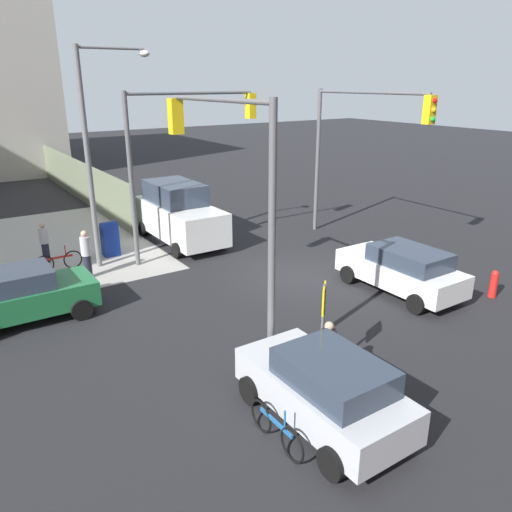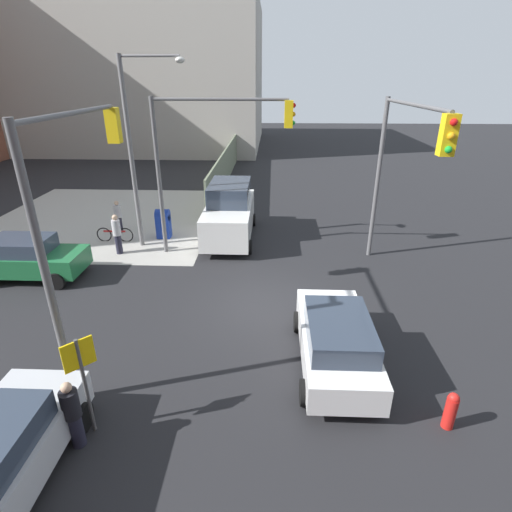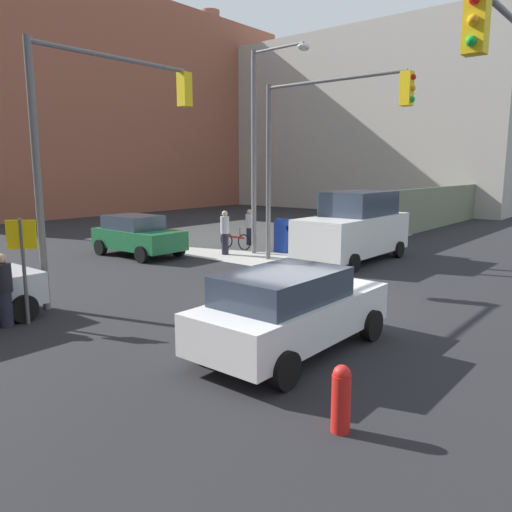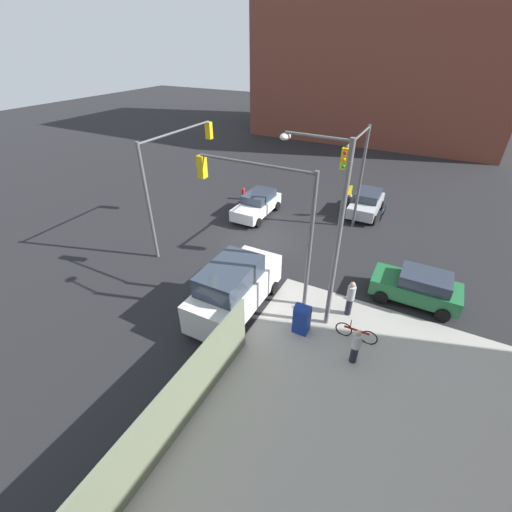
% 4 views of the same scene
% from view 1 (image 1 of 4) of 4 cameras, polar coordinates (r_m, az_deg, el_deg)
% --- Properties ---
extents(ground_plane, '(120.00, 120.00, 0.00)m').
position_cam_1_polar(ground_plane, '(18.47, 5.01, -2.35)').
color(ground_plane, black).
extents(construction_fence, '(21.34, 0.12, 2.40)m').
position_cam_1_polar(construction_fence, '(33.37, -20.22, 8.51)').
color(construction_fence, slate).
rests_on(construction_fence, ground).
extents(traffic_signal_nw_corner, '(5.19, 0.36, 6.50)m').
position_cam_1_polar(traffic_signal_nw_corner, '(12.70, -3.33, 9.37)').
color(traffic_signal_nw_corner, '#59595B').
rests_on(traffic_signal_nw_corner, ground).
extents(traffic_signal_se_corner, '(6.30, 0.36, 6.50)m').
position_cam_1_polar(traffic_signal_se_corner, '(21.82, 11.45, 13.39)').
color(traffic_signal_se_corner, '#59595B').
rests_on(traffic_signal_se_corner, ground).
extents(traffic_signal_ne_corner, '(0.36, 5.66, 6.50)m').
position_cam_1_polar(traffic_signal_ne_corner, '(19.86, -8.39, 12.90)').
color(traffic_signal_ne_corner, '#59595B').
rests_on(traffic_signal_ne_corner, ground).
extents(street_lamp_corner, '(0.56, 2.68, 8.00)m').
position_cam_1_polar(street_lamp_corner, '(19.40, -17.76, 12.23)').
color(street_lamp_corner, slate).
rests_on(street_lamp_corner, ground).
extents(warning_sign_two_way, '(0.48, 0.48, 2.40)m').
position_cam_1_polar(warning_sign_two_way, '(11.88, 7.68, -6.63)').
color(warning_sign_two_way, '#4C4C4C').
rests_on(warning_sign_two_way, ground).
extents(mailbox_blue, '(0.56, 0.64, 1.43)m').
position_cam_1_polar(mailbox_blue, '(21.26, -16.37, 2.03)').
color(mailbox_blue, navy).
rests_on(mailbox_blue, ground).
extents(fire_hydrant, '(0.26, 0.26, 0.94)m').
position_cam_1_polar(fire_hydrant, '(18.31, 25.53, -2.84)').
color(fire_hydrant, red).
rests_on(fire_hydrant, ground).
extents(hatchback_green, '(2.02, 3.92, 1.62)m').
position_cam_1_polar(hatchback_green, '(16.35, -25.11, -3.99)').
color(hatchback_green, '#1E6638').
rests_on(hatchback_green, ground).
extents(sedan_white, '(4.40, 2.02, 1.62)m').
position_cam_1_polar(sedan_white, '(17.47, 16.33, -1.42)').
color(sedan_white, white).
rests_on(sedan_white, ground).
extents(coupe_silver, '(3.98, 2.02, 1.62)m').
position_cam_1_polar(coupe_silver, '(10.71, 7.85, -14.72)').
color(coupe_silver, '#B7BABF').
rests_on(coupe_silver, ground).
extents(van_white_delivery, '(5.40, 2.32, 2.62)m').
position_cam_1_polar(van_white_delivery, '(22.34, -8.80, 4.80)').
color(van_white_delivery, white).
rests_on(van_white_delivery, ground).
extents(pedestrian_crossing, '(0.36, 0.36, 1.64)m').
position_cam_1_polar(pedestrian_crossing, '(21.27, -23.02, 1.51)').
color(pedestrian_crossing, '#B2B2B7').
rests_on(pedestrian_crossing, ground).
extents(pedestrian_waiting, '(0.36, 0.36, 1.80)m').
position_cam_1_polar(pedestrian_waiting, '(18.99, -18.82, 0.28)').
color(pedestrian_waiting, '#B2B2B7').
rests_on(pedestrian_waiting, ground).
extents(pedestrian_walking_north, '(0.36, 0.36, 1.66)m').
position_cam_1_polar(pedestrian_walking_north, '(11.89, 8.21, -10.89)').
color(pedestrian_walking_north, black).
rests_on(pedestrian_walking_north, ground).
extents(bicycle_leaning_on_fence, '(0.05, 1.75, 0.97)m').
position_cam_1_polar(bicycle_leaning_on_fence, '(20.33, -21.60, -0.59)').
color(bicycle_leaning_on_fence, black).
rests_on(bicycle_leaning_on_fence, ground).
extents(bicycle_at_crosswalk, '(1.75, 0.05, 0.97)m').
position_cam_1_polar(bicycle_at_crosswalk, '(10.38, 2.30, -19.20)').
color(bicycle_at_crosswalk, black).
rests_on(bicycle_at_crosswalk, ground).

